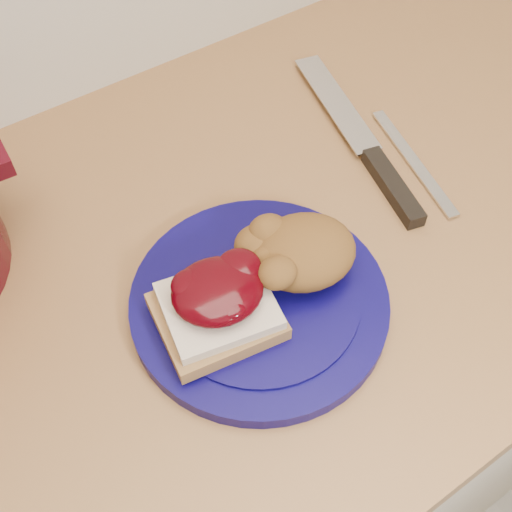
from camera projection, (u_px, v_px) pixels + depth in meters
base_cabinet at (240, 427)px, 1.02m from camera, size 4.00×0.60×0.86m
plate at (259, 302)px, 0.60m from camera, size 0.29×0.29×0.02m
sandwich at (217, 305)px, 0.56m from camera, size 0.11×0.10×0.05m
stuffing_mound at (304, 252)px, 0.59m from camera, size 0.12×0.11×0.05m
chef_knife at (376, 162)px, 0.71m from camera, size 0.10×0.29×0.02m
butter_knife at (413, 161)px, 0.71m from camera, size 0.05×0.17×0.00m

